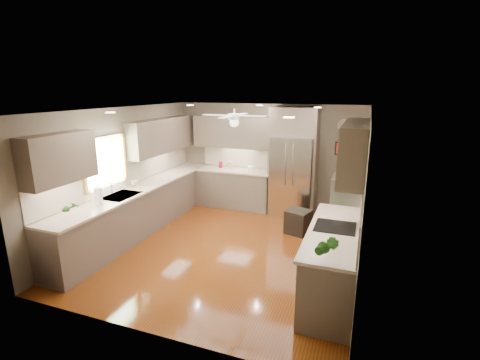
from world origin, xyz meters
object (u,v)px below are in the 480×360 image
Objects in this scene: stool at (298,222)px; canister_a at (221,165)px; refrigerator at (293,164)px; paper_towel at (98,196)px; microwave at (347,188)px; potted_plant_left at (70,207)px; soap_bottle at (135,182)px; bowl at (251,170)px; canister_c at (231,165)px; potted_plant_right at (327,247)px.

canister_a is at bearing 152.57° from stool.
paper_towel is (-2.65, -3.20, -0.11)m from refrigerator.
microwave is (3.14, -2.78, 0.46)m from canister_a.
refrigerator is (1.81, -0.08, 0.17)m from canister_a.
paper_towel is (-3.01, -2.14, 0.84)m from stool.
paper_towel is at bearing -104.29° from canister_a.
paper_towel is at bearing 91.45° from potted_plant_left.
stool is at bearing -70.86° from refrigerator.
microwave reaches higher than soap_bottle.
canister_a is 0.29× the size of microwave.
soap_bottle is at bearing -162.39° from stool.
paper_towel is (-1.63, -3.24, 0.11)m from bowl.
potted_plant_left reaches higher than canister_a.
canister_a is 0.27m from canister_c.
stool is (1.38, -1.10, -0.73)m from bowl.
potted_plant_left is at bearing -112.75° from bowl.
canister_a is 0.29× the size of stool.
stool is at bearing -27.43° from canister_a.
microwave is at bearing -41.56° from canister_a.
microwave is (1.33, -2.71, 0.29)m from refrigerator.
soap_bottle is at bearing -113.93° from canister_a.
potted_plant_right reaches higher than bowl.
potted_plant_right is at bearing -60.65° from bowl.
refrigerator is at bearing 109.14° from stool.
refrigerator is at bearing 50.37° from paper_towel.
potted_plant_right is (3.84, -0.10, 0.02)m from potted_plant_left.
potted_plant_left is 0.55× the size of microwave.
bowl is at bearing -3.28° from canister_c.
refrigerator is 1.47m from stool.
soap_bottle is 0.07× the size of refrigerator.
microwave is at bearing -44.05° from canister_c.
bowl is 0.09× the size of refrigerator.
potted_plant_right reaches higher than paper_towel.
canister_a is 0.74× the size of bowl.
paper_towel is at bearing -172.98° from microwave.
potted_plant_right is at bearing -73.61° from stool.
canister_c is 1.56m from refrigerator.
soap_bottle is at bearing -143.40° from refrigerator.
paper_towel is at bearing -144.61° from stool.
canister_c reaches higher than soap_bottle.
refrigerator reaches higher than canister_a.
paper_towel is (-3.97, -0.49, -0.40)m from microwave.
canister_a is 4.22m from microwave.
paper_towel reaches higher than canister_c.
canister_c is 0.36× the size of stool.
stool is at bearing -30.49° from canister_c.
stool is (-0.84, 2.86, -0.87)m from potted_plant_right.
canister_a is 0.52× the size of potted_plant_left.
canister_a is 5.01m from potted_plant_right.
refrigerator is at bearing 107.14° from potted_plant_right.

